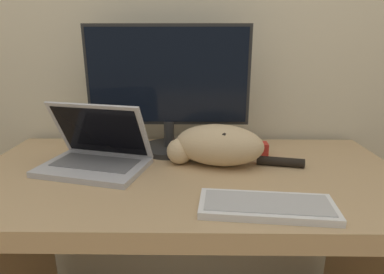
{
  "coord_description": "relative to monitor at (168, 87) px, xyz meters",
  "views": [
    {
      "loc": [
        0.03,
        -0.64,
        1.21
      ],
      "look_at": [
        0.02,
        0.33,
        0.91
      ],
      "focal_mm": 30.0,
      "sensor_mm": 36.0,
      "label": 1
    }
  ],
  "objects": [
    {
      "name": "laptop",
      "position": [
        -0.24,
        -0.18,
        -0.21
      ],
      "size": [
        0.39,
        0.31,
        0.23
      ],
      "rotation": [
        0.0,
        0.0,
        -0.25
      ],
      "color": "#B7B7BC",
      "rests_on": "desk"
    },
    {
      "name": "cat",
      "position": [
        0.18,
        -0.14,
        -0.18
      ],
      "size": [
        0.49,
        0.23,
        0.15
      ],
      "rotation": [
        0.0,
        0.0,
        -0.2
      ],
      "color": "#D1B284",
      "rests_on": "desk"
    },
    {
      "name": "desk",
      "position": [
        0.08,
        -0.21,
        -0.42
      ],
      "size": [
        1.46,
        0.73,
        0.78
      ],
      "color": "tan",
      "rests_on": "ground_plane"
    },
    {
      "name": "small_toy",
      "position": [
        0.36,
        -0.05,
        -0.23
      ],
      "size": [
        0.05,
        0.05,
        0.05
      ],
      "color": "red",
      "rests_on": "desk"
    },
    {
      "name": "wall_back",
      "position": [
        0.08,
        0.21,
        0.27
      ],
      "size": [
        6.4,
        0.06,
        2.6
      ],
      "color": "beige",
      "rests_on": "ground_plane"
    },
    {
      "name": "external_keyboard",
      "position": [
        0.29,
        -0.47,
        -0.25
      ],
      "size": [
        0.37,
        0.17,
        0.02
      ],
      "rotation": [
        0.0,
        0.0,
        -0.09
      ],
      "color": "white",
      "rests_on": "desk"
    },
    {
      "name": "monitor",
      "position": [
        0.0,
        0.0,
        0.0
      ],
      "size": [
        0.62,
        0.22,
        0.48
      ],
      "color": "#282828",
      "rests_on": "desk"
    }
  ]
}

